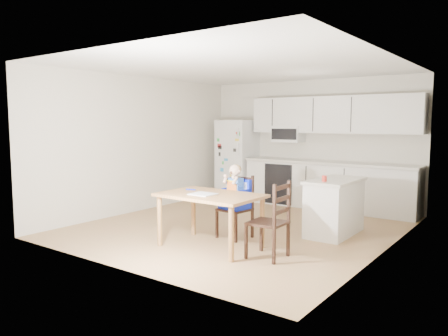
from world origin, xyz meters
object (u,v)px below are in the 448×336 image
at_px(dining_table, 210,201).
at_px(chair_side, 275,216).
at_px(kitchen_island, 335,207).
at_px(chair_booster, 237,193).
at_px(refrigerator, 237,159).
at_px(red_cup, 324,179).

height_order(dining_table, chair_side, chair_side).
bearing_deg(kitchen_island, chair_side, -95.05).
relative_size(chair_booster, chair_side, 1.12).
relative_size(refrigerator, kitchen_island, 1.52).
relative_size(red_cup, chair_side, 0.09).
distance_m(refrigerator, dining_table, 3.83).
distance_m(refrigerator, chair_side, 4.33).
xyz_separation_m(refrigerator, dining_table, (1.85, -3.34, -0.23)).
distance_m(kitchen_island, red_cup, 0.57).
bearing_deg(refrigerator, dining_table, -60.98).
distance_m(kitchen_island, chair_side, 1.56).
bearing_deg(dining_table, kitchen_island, 56.06).
relative_size(kitchen_island, red_cup, 12.99).
relative_size(refrigerator, dining_table, 1.27).
xyz_separation_m(kitchen_island, red_cup, (-0.03, -0.34, 0.45)).
distance_m(refrigerator, red_cup, 3.57).
bearing_deg(red_cup, chair_booster, -148.16).
bearing_deg(dining_table, chair_side, 3.25).
bearing_deg(chair_booster, kitchen_island, 49.24).
bearing_deg(red_cup, chair_side, -95.24).
height_order(chair_booster, chair_side, chair_booster).
bearing_deg(kitchen_island, red_cup, -94.39).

